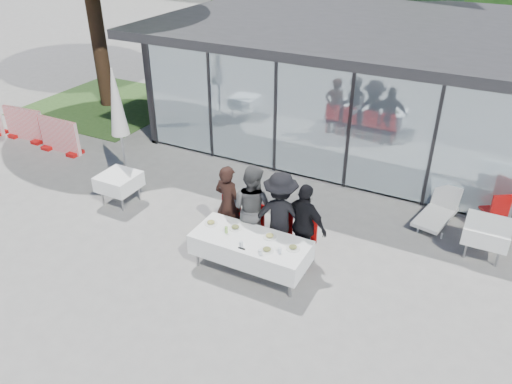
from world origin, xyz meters
TOP-DOWN VIEW (x-y plane):
  - ground at (0.00, 0.00)m, footprint 90.00×90.00m
  - pavilion at (2.00, 8.16)m, footprint 14.80×8.80m
  - dining_table at (0.48, 0.03)m, footprint 2.26×0.96m
  - diner_a at (-0.43, 0.76)m, footprint 0.71×0.71m
  - diner_chair_a at (-0.43, 0.78)m, footprint 0.44×0.44m
  - diner_b at (0.12, 0.76)m, footprint 0.99×0.99m
  - diner_chair_b at (0.12, 0.78)m, footprint 0.44×0.44m
  - diner_c at (0.75, 0.76)m, footprint 1.46×1.46m
  - diner_chair_c at (0.75, 0.78)m, footprint 0.44×0.44m
  - diner_d at (1.27, 0.76)m, footprint 1.26×1.26m
  - diner_chair_d at (1.27, 0.78)m, footprint 0.44×0.44m
  - plate_a at (-0.45, 0.11)m, footprint 0.26×0.26m
  - plate_b at (0.06, 0.19)m, footprint 0.26×0.26m
  - plate_c at (0.79, 0.23)m, footprint 0.26×0.26m
  - plate_d at (1.32, 0.10)m, footprint 0.26×0.26m
  - plate_extra at (0.93, -0.18)m, footprint 0.26×0.26m
  - juice_bottle at (-0.02, -0.02)m, footprint 0.06×0.06m
  - drinking_glasses at (0.82, -0.24)m, footprint 0.79×0.27m
  - folded_eyeglasses at (0.49, -0.34)m, footprint 0.14×0.03m
  - spare_table_left at (-3.50, 0.89)m, footprint 0.86×0.86m
  - spare_table_right at (4.44, 2.67)m, footprint 0.86×0.86m
  - spare_chair_b at (4.53, 3.66)m, footprint 0.61×0.61m
  - market_umbrella at (-3.99, 1.69)m, footprint 0.50×0.50m
  - lounger at (3.40, 3.56)m, footprint 0.86×1.43m
  - grass_patch at (-8.50, 6.00)m, footprint 5.00×5.00m

SIDE VIEW (x-z plane):
  - ground at x=0.00m, z-range 0.00..0.00m
  - grass_patch at x=-8.50m, z-range 0.00..0.02m
  - lounger at x=3.40m, z-range -0.10..0.62m
  - diner_chair_a at x=-0.43m, z-range 0.05..1.03m
  - diner_chair_b at x=0.12m, z-range 0.05..1.03m
  - diner_chair_c at x=0.75m, z-range 0.05..1.03m
  - diner_chair_d at x=1.27m, z-range 0.05..1.03m
  - spare_chair_b at x=4.53m, z-range 0.05..1.03m
  - dining_table at x=0.48m, z-range 0.16..0.91m
  - spare_table_left at x=-3.50m, z-range 0.18..0.92m
  - spare_table_right at x=4.44m, z-range 0.18..0.92m
  - folded_eyeglasses at x=0.49m, z-range 0.75..0.76m
  - plate_a at x=-0.45m, z-range 0.74..0.81m
  - plate_b at x=0.06m, z-range 0.74..0.81m
  - plate_c at x=0.79m, z-range 0.74..0.81m
  - plate_d at x=1.32m, z-range 0.74..0.81m
  - plate_extra at x=0.93m, z-range 0.74..0.81m
  - drinking_glasses at x=0.82m, z-range 0.75..0.85m
  - juice_bottle at x=-0.02m, z-range 0.75..0.88m
  - diner_d at x=1.27m, z-range 0.00..1.74m
  - diner_a at x=-0.43m, z-range 0.00..1.74m
  - diner_c at x=0.75m, z-range 0.00..1.85m
  - diner_b at x=0.12m, z-range 0.00..1.87m
  - market_umbrella at x=-3.99m, z-range 0.48..3.48m
  - pavilion at x=2.00m, z-range 0.43..3.87m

